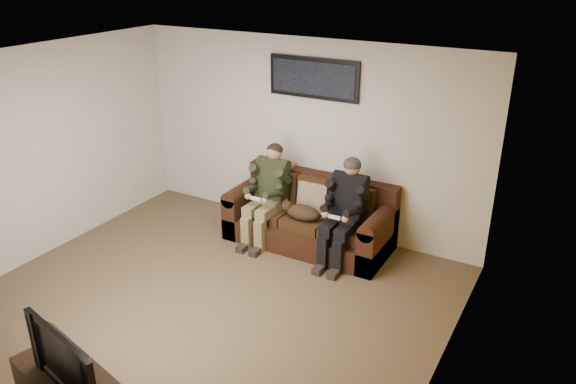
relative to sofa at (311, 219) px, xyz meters
The scene contains 15 objects.
floor 1.89m from the sofa, 100.43° to the right, with size 5.00×5.00×0.00m, color brown.
ceiling 2.93m from the sofa, 100.43° to the right, with size 5.00×5.00×0.00m, color silver.
wall_back 1.11m from the sofa, 128.46° to the left, with size 5.00×5.00×0.00m, color beige.
wall_front 4.20m from the sofa, 94.72° to the right, with size 5.00×5.00×0.00m, color beige.
wall_left 3.51m from the sofa, 147.22° to the right, with size 4.50×4.50×0.00m, color beige.
wall_right 2.99m from the sofa, 40.17° to the right, with size 4.50×4.50×0.00m, color beige.
accent_wall_right 2.99m from the sofa, 40.30° to the right, with size 4.50×4.50×0.00m, color #A97D10.
sofa is the anchor object (origin of this frame).
throw_pillow 0.29m from the sofa, 90.00° to the left, with size 0.41×0.12×0.39m, color #937B60.
throw_blanket 0.89m from the sofa, 157.47° to the left, with size 0.44×0.21×0.08m, color gray.
person_left 0.70m from the sofa, 162.00° to the right, with size 0.51×0.87×1.28m.
person_right 0.70m from the sofa, 17.96° to the right, with size 0.51×0.86×1.29m.
cat 0.32m from the sofa, 93.57° to the right, with size 0.66×0.26×0.24m.
framed_poster 1.82m from the sofa, 117.18° to the left, with size 1.25×0.05×0.52m.
television 3.80m from the sofa, 91.44° to the right, with size 0.96×0.13×0.55m, color black.
Camera 1 is at (3.34, -4.13, 3.58)m, focal length 35.00 mm.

